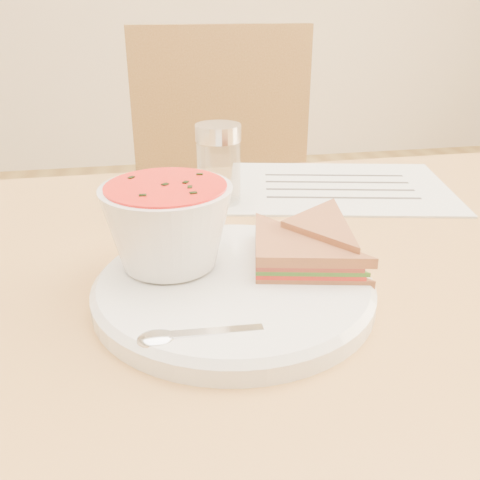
{
  "coord_description": "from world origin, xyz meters",
  "views": [
    {
      "loc": [
        -0.21,
        -0.51,
        1.01
      ],
      "look_at": [
        -0.12,
        -0.06,
        0.8
      ],
      "focal_mm": 40.0,
      "sensor_mm": 36.0,
      "label": 1
    }
  ],
  "objects": [
    {
      "name": "chair_far",
      "position": [
        -0.0,
        0.57,
        0.48
      ],
      "size": [
        0.43,
        0.43,
        0.96
      ],
      "primitive_type": null,
      "rotation": [
        0.0,
        0.0,
        3.14
      ],
      "color": "brown",
      "rests_on": "floor"
    },
    {
      "name": "plate",
      "position": [
        -0.13,
        -0.08,
        0.76
      ],
      "size": [
        0.32,
        0.32,
        0.02
      ],
      "primitive_type": null,
      "rotation": [
        0.0,
        0.0,
        0.23
      ],
      "color": "white",
      "rests_on": "dining_table"
    },
    {
      "name": "soup_bowl",
      "position": [
        -0.18,
        -0.04,
        0.81
      ],
      "size": [
        0.16,
        0.16,
        0.09
      ],
      "primitive_type": null,
      "rotation": [
        0.0,
        0.0,
        0.36
      ],
      "color": "white",
      "rests_on": "plate"
    },
    {
      "name": "sandwich_half_b",
      "position": [
        -0.07,
        -0.03,
        0.79
      ],
      "size": [
        0.13,
        0.13,
        0.03
      ],
      "primitive_type": null,
      "rotation": [
        0.0,
        0.0,
        -0.96
      ],
      "color": "#A7623B",
      "rests_on": "plate"
    },
    {
      "name": "spoon",
      "position": [
        -0.16,
        -0.16,
        0.77
      ],
      "size": [
        0.16,
        0.03,
        0.01
      ],
      "primitive_type": null,
      "rotation": [
        0.0,
        0.0,
        -0.01
      ],
      "color": "silver",
      "rests_on": "plate"
    },
    {
      "name": "condiment_shaker",
      "position": [
        -0.1,
        0.18,
        0.8
      ],
      "size": [
        0.08,
        0.08,
        0.11
      ],
      "primitive_type": null,
      "rotation": [
        0.0,
        0.0,
        0.28
      ],
      "color": "silver",
      "rests_on": "dining_table"
    },
    {
      "name": "paper_menu",
      "position": [
        0.09,
        0.21,
        0.75
      ],
      "size": [
        0.37,
        0.3,
        0.0
      ],
      "primitive_type": null,
      "rotation": [
        0.0,
        0.0,
        -0.22
      ],
      "color": "white",
      "rests_on": "dining_table"
    },
    {
      "name": "sandwich_half_a",
      "position": [
        -0.11,
        -0.09,
        0.78
      ],
      "size": [
        0.13,
        0.13,
        0.03
      ],
      "primitive_type": null,
      "rotation": [
        0.0,
        0.0,
        -0.22
      ],
      "color": "#A7623B",
      "rests_on": "plate"
    }
  ]
}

